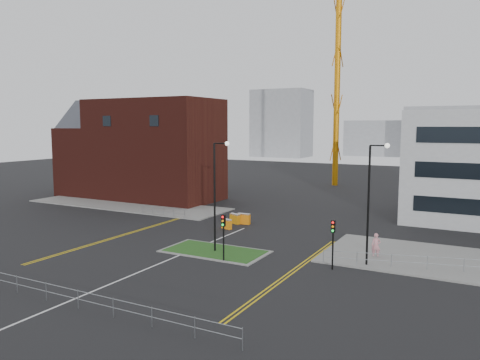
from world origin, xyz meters
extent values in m
plane|color=black|center=(0.00, 0.00, 0.00)|extent=(200.00, 200.00, 0.00)
cube|color=slate|center=(-20.00, 22.00, 0.06)|extent=(28.00, 8.00, 0.12)
cube|color=slate|center=(2.00, 8.00, 0.04)|extent=(8.60, 4.60, 0.08)
cube|color=#1D4A18|center=(2.00, 8.00, 0.06)|extent=(8.00, 4.00, 0.12)
cube|color=#461711|center=(-20.00, 28.00, 7.00)|extent=(18.00, 10.00, 14.00)
cube|color=black|center=(-24.00, 22.98, 11.00)|extent=(1.40, 0.10, 1.40)
cube|color=black|center=(-16.00, 22.98, 11.00)|extent=(1.40, 0.10, 1.40)
cube|color=#461711|center=(-32.00, 28.00, 5.00)|extent=(6.00, 10.00, 10.00)
cube|color=#2D3038|center=(-32.00, 28.00, 10.00)|extent=(6.40, 8.49, 8.49)
cylinder|color=orange|center=(-2.00, 55.00, 18.48)|extent=(1.00, 1.00, 36.97)
cylinder|color=black|center=(2.00, 8.00, 4.50)|extent=(0.16, 0.16, 9.00)
cylinder|color=black|center=(2.60, 8.00, 9.00)|extent=(1.20, 0.10, 0.10)
sphere|color=silver|center=(3.20, 8.00, 9.00)|extent=(0.36, 0.36, 0.36)
cylinder|color=black|center=(14.00, 10.00, 4.50)|extent=(0.16, 0.16, 9.00)
cylinder|color=black|center=(14.60, 10.00, 9.00)|extent=(1.20, 0.10, 0.10)
sphere|color=silver|center=(15.20, 10.00, 9.00)|extent=(0.36, 0.36, 0.36)
cylinder|color=black|center=(4.00, 6.00, 1.50)|extent=(0.12, 0.12, 3.00)
cube|color=black|center=(4.00, 6.00, 3.20)|extent=(0.28, 0.22, 0.90)
sphere|color=red|center=(4.00, 5.87, 3.50)|extent=(0.18, 0.18, 0.18)
sphere|color=orange|center=(4.00, 5.87, 3.20)|extent=(0.18, 0.18, 0.18)
sphere|color=#0CCC33|center=(4.00, 5.87, 2.90)|extent=(0.18, 0.18, 0.18)
cylinder|color=black|center=(12.00, 8.00, 1.50)|extent=(0.12, 0.12, 3.00)
cube|color=black|center=(12.00, 8.00, 3.20)|extent=(0.28, 0.22, 0.90)
sphere|color=red|center=(12.00, 7.87, 3.50)|extent=(0.18, 0.18, 0.18)
sphere|color=orange|center=(12.00, 7.87, 3.20)|extent=(0.18, 0.18, 0.18)
sphere|color=#0CCC33|center=(12.00, 7.87, 2.90)|extent=(0.18, 0.18, 0.18)
cylinder|color=gray|center=(0.00, -6.00, 1.05)|extent=(24.00, 0.04, 0.04)
cylinder|color=gray|center=(0.00, -6.00, 0.55)|extent=(24.00, 0.04, 0.04)
cylinder|color=gray|center=(12.00, -6.00, 0.55)|extent=(0.05, 0.05, 1.10)
cylinder|color=gray|center=(-11.00, 18.00, 1.05)|extent=(6.00, 0.04, 0.04)
cylinder|color=gray|center=(-11.00, 18.00, 0.55)|extent=(6.00, 0.04, 0.04)
cylinder|color=gray|center=(-14.00, 18.00, 0.55)|extent=(0.05, 0.05, 1.10)
cylinder|color=gray|center=(-8.00, 18.00, 0.55)|extent=(0.05, 0.05, 1.10)
cylinder|color=gray|center=(20.50, 11.50, 1.05)|extent=(19.01, 5.04, 0.04)
cylinder|color=gray|center=(20.50, 11.50, 0.55)|extent=(19.01, 5.04, 0.04)
cylinder|color=gray|center=(11.00, 9.00, 0.55)|extent=(0.05, 0.05, 1.10)
cube|color=silver|center=(0.00, 2.00, 0.01)|extent=(0.15, 30.00, 0.01)
cube|color=gold|center=(-9.00, 10.00, 0.01)|extent=(0.12, 24.00, 0.01)
cube|color=gold|center=(-8.70, 10.00, 0.01)|extent=(0.12, 24.00, 0.01)
cube|color=gold|center=(9.50, 6.00, 0.01)|extent=(0.12, 20.00, 0.01)
cube|color=gold|center=(9.80, 6.00, 0.01)|extent=(0.12, 20.00, 0.01)
cube|color=gray|center=(-40.00, 120.00, 11.00)|extent=(18.00, 12.00, 22.00)
cube|color=gray|center=(10.00, 130.00, 8.00)|extent=(24.00, 12.00, 16.00)
cube|color=gray|center=(-8.00, 140.00, 6.00)|extent=(30.00, 12.00, 12.00)
imported|color=pink|center=(14.13, 12.55, 0.98)|extent=(0.77, 0.56, 1.96)
cube|color=orange|center=(-1.94, 18.60, 0.53)|extent=(1.34, 0.86, 1.06)
cube|color=silver|center=(-1.94, 18.60, 1.01)|extent=(1.34, 0.86, 0.13)
cube|color=orange|center=(-1.48, 16.00, 0.50)|extent=(1.27, 0.76, 1.00)
cube|color=silver|center=(-1.48, 16.00, 0.95)|extent=(1.27, 0.76, 0.12)
cube|color=orange|center=(-1.00, 18.86, 0.56)|extent=(1.37, 0.52, 1.13)
cube|color=silver|center=(-1.00, 18.86, 1.07)|extent=(1.37, 0.52, 0.14)
camera|label=1|loc=(21.69, -24.33, 10.46)|focal=35.00mm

